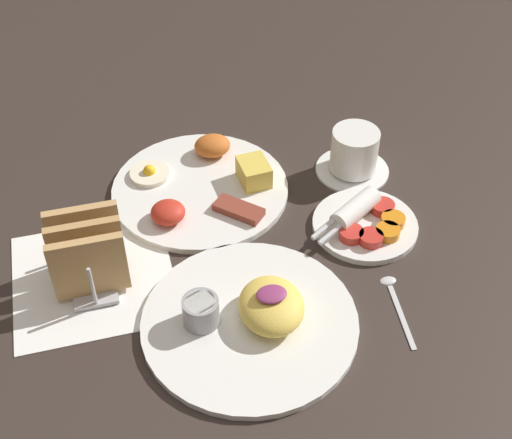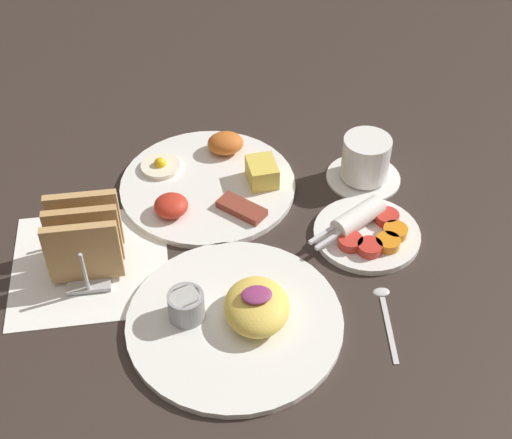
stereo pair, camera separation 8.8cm
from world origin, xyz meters
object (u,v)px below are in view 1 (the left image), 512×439
plate_foreground (253,316)px  coffee_cup (354,154)px  plate_breakfast (203,185)px  plate_condiments (365,222)px  toast_rack (88,253)px

plate_foreground → coffee_cup: 0.36m
plate_breakfast → plate_condiments: (0.22, -0.15, 0.00)m
plate_condiments → coffee_cup: size_ratio=1.45×
plate_breakfast → coffee_cup: size_ratio=2.33×
plate_condiments → toast_rack: size_ratio=1.50×
plate_breakfast → toast_rack: bearing=-142.1°
plate_breakfast → toast_rack: size_ratio=2.41×
plate_foreground → coffee_cup: size_ratio=2.39×
toast_rack → coffee_cup: bearing=16.6°
plate_breakfast → plate_foreground: size_ratio=0.98×
toast_rack → coffee_cup: (0.43, 0.13, -0.02)m
plate_condiments → coffee_cup: (0.03, 0.13, 0.02)m
toast_rack → coffee_cup: toast_rack is taller
coffee_cup → toast_rack: bearing=-163.4°
toast_rack → coffee_cup: 0.45m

